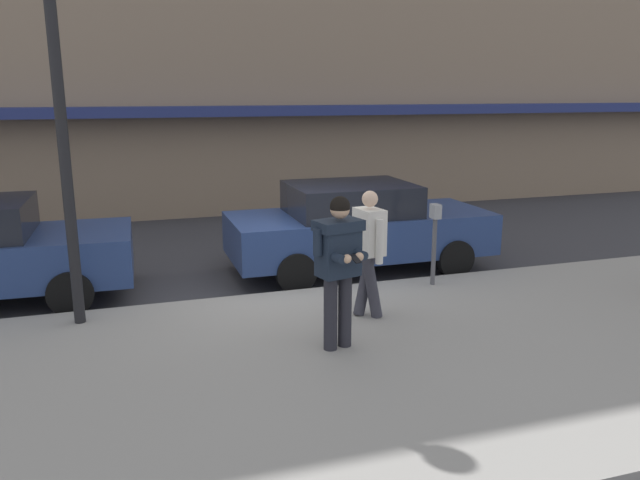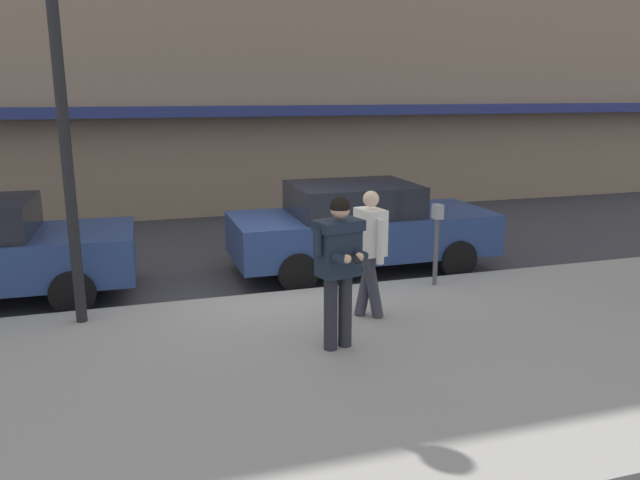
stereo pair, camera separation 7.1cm
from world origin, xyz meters
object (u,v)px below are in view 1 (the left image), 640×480
at_px(man_texting_on_phone, 339,256).
at_px(parking_meter, 435,233).
at_px(parked_sedan_mid, 358,226).
at_px(pedestrian_in_light_coat, 369,246).
at_px(street_lamp_post, 58,86).

height_order(man_texting_on_phone, parking_meter, man_texting_on_phone).
xyz_separation_m(parked_sedan_mid, man_texting_on_phone, (-1.56, -3.41, 0.46)).
height_order(pedestrian_in_light_coat, parking_meter, pedestrian_in_light_coat).
distance_m(street_lamp_post, parking_meter, 5.59).
xyz_separation_m(parked_sedan_mid, street_lamp_post, (-4.49, -1.60, 2.35)).
xyz_separation_m(pedestrian_in_light_coat, street_lamp_post, (-3.66, 0.93, 2.03)).
bearing_deg(parking_meter, man_texting_on_phone, -140.01).
bearing_deg(man_texting_on_phone, pedestrian_in_light_coat, 50.18).
xyz_separation_m(street_lamp_post, parking_meter, (5.15, 0.05, -2.17)).
bearing_deg(pedestrian_in_light_coat, man_texting_on_phone, -129.82).
bearing_deg(pedestrian_in_light_coat, parking_meter, 33.47).
bearing_deg(pedestrian_in_light_coat, parked_sedan_mid, 71.91).
relative_size(parked_sedan_mid, street_lamp_post, 0.92).
height_order(pedestrian_in_light_coat, street_lamp_post, street_lamp_post).
height_order(man_texting_on_phone, pedestrian_in_light_coat, man_texting_on_phone).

